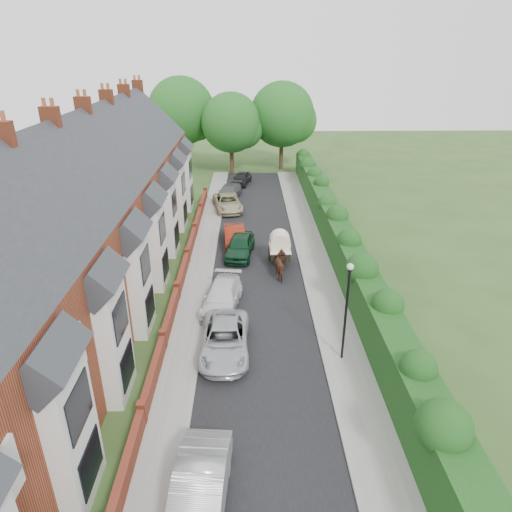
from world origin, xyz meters
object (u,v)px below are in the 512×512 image
at_px(car_red, 235,236).
at_px(car_beige, 228,203).
at_px(car_white, 222,297).
at_px(car_silver_b, 225,340).
at_px(car_silver_a, 199,493).
at_px(horse_cart, 280,246).
at_px(car_green, 240,246).
at_px(car_grey, 229,192).
at_px(car_black, 241,178).
at_px(horse, 282,266).
at_px(lamppost, 347,300).

distance_m(car_red, car_beige, 8.28).
bearing_deg(car_red, car_white, -97.21).
relative_size(car_silver_b, car_white, 1.07).
relative_size(car_silver_a, horse_cart, 1.47).
xyz_separation_m(car_silver_b, horse_cart, (3.36, 10.09, 0.65)).
relative_size(car_silver_b, car_red, 1.18).
bearing_deg(car_green, car_red, 109.90).
bearing_deg(car_silver_b, car_white, 94.82).
xyz_separation_m(car_beige, horse_cart, (4.07, -11.62, 0.66)).
distance_m(car_grey, car_black, 5.28).
xyz_separation_m(car_green, horse, (2.78, -3.52, 0.08)).
height_order(car_silver_b, car_white, car_silver_b).
relative_size(car_white, car_beige, 0.95).
bearing_deg(car_grey, horse, -63.78).
relative_size(car_white, horse, 2.41).
xyz_separation_m(car_grey, horse_cart, (4.09, -15.04, 0.68)).
relative_size(car_black, horse_cart, 1.23).
height_order(car_grey, horse, horse).
relative_size(car_grey, car_black, 1.16).
bearing_deg(car_green, car_black, 97.90).
distance_m(car_silver_a, car_green, 20.04).
xyz_separation_m(lamppost, car_green, (-5.09, 12.20, -2.53)).
bearing_deg(car_silver_b, car_grey, 91.72).
xyz_separation_m(car_beige, car_black, (1.18, 8.57, -0.01)).
bearing_deg(lamppost, car_green, 112.65).
distance_m(car_silver_a, car_red, 22.02).
relative_size(car_black, horse, 2.03).
height_order(car_white, car_beige, car_beige).
height_order(car_silver_a, car_black, car_silver_a).
bearing_deg(car_green, car_silver_a, -85.37).
relative_size(lamppost, horse_cart, 1.57).
relative_size(car_silver_b, car_grey, 1.09).
xyz_separation_m(car_red, car_grey, (-0.87, 11.65, -0.03)).
bearing_deg(horse, car_black, -91.67).
bearing_deg(car_silver_a, car_beige, 94.64).
bearing_deg(car_black, car_green, -75.69).
distance_m(car_grey, horse, 17.66).
distance_m(lamppost, horse, 9.31).
relative_size(car_red, car_beige, 0.86).
distance_m(lamppost, car_grey, 26.76).
distance_m(car_white, car_green, 7.30).
bearing_deg(car_silver_b, car_red, 89.45).
xyz_separation_m(lamppost, car_beige, (-6.38, 22.43, -2.60)).
relative_size(lamppost, car_red, 1.20).
bearing_deg(car_white, horse_cart, 65.27).
distance_m(car_green, horse, 4.49).
distance_m(horse, horse_cart, 2.20).
distance_m(car_white, car_black, 26.06).
bearing_deg(car_black, car_red, -77.14).
xyz_separation_m(car_black, horse, (2.89, -22.32, 0.15)).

